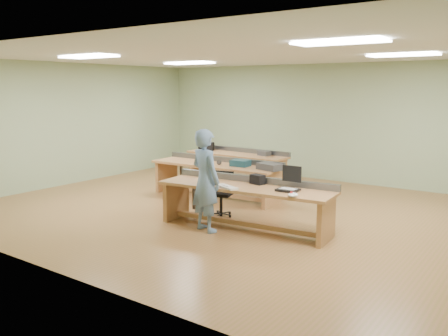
{
  "coord_description": "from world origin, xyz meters",
  "views": [
    {
      "loc": [
        4.95,
        -7.52,
        2.39
      ],
      "look_at": [
        0.02,
        -0.6,
        0.95
      ],
      "focal_mm": 38.0,
      "sensor_mm": 36.0,
      "label": 1
    }
  ],
  "objects_px": {
    "workbench_front": "(246,197)",
    "drinks_can": "(207,159)",
    "workbench_back": "(237,161)",
    "camera_bag": "(258,179)",
    "parts_bin_grey": "(270,167)",
    "parts_bin_teal": "(240,163)",
    "laptop_base": "(288,190)",
    "workbench_mid": "(216,172)",
    "person": "(206,180)",
    "task_chair": "(222,200)",
    "mug": "(219,163)"
  },
  "relations": [
    {
      "from": "camera_bag",
      "to": "parts_bin_teal",
      "type": "distance_m",
      "value": 1.91
    },
    {
      "from": "task_chair",
      "to": "mug",
      "type": "height_order",
      "value": "mug"
    },
    {
      "from": "person",
      "to": "drinks_can",
      "type": "distance_m",
      "value": 2.68
    },
    {
      "from": "workbench_back",
      "to": "task_chair",
      "type": "bearing_deg",
      "value": -58.63
    },
    {
      "from": "camera_bag",
      "to": "mug",
      "type": "xyz_separation_m",
      "value": [
        -1.77,
        1.3,
        -0.04
      ]
    },
    {
      "from": "parts_bin_teal",
      "to": "parts_bin_grey",
      "type": "bearing_deg",
      "value": -2.35
    },
    {
      "from": "workbench_front",
      "to": "workbench_mid",
      "type": "xyz_separation_m",
      "value": [
        -1.81,
        1.61,
        -0.0
      ]
    },
    {
      "from": "workbench_back",
      "to": "drinks_can",
      "type": "distance_m",
      "value": 1.62
    },
    {
      "from": "workbench_mid",
      "to": "workbench_back",
      "type": "relative_size",
      "value": 1.09
    },
    {
      "from": "parts_bin_teal",
      "to": "drinks_can",
      "type": "xyz_separation_m",
      "value": [
        -0.9,
        0.02,
        -0.0
      ]
    },
    {
      "from": "workbench_back",
      "to": "person",
      "type": "xyz_separation_m",
      "value": [
        1.86,
        -3.72,
        0.31
      ]
    },
    {
      "from": "person",
      "to": "workbench_mid",
      "type": "bearing_deg",
      "value": -42.06
    },
    {
      "from": "person",
      "to": "drinks_can",
      "type": "xyz_separation_m",
      "value": [
        -1.61,
        2.14,
        -0.05
      ]
    },
    {
      "from": "laptop_base",
      "to": "parts_bin_grey",
      "type": "xyz_separation_m",
      "value": [
        -1.25,
        1.58,
        0.05
      ]
    },
    {
      "from": "task_chair",
      "to": "parts_bin_grey",
      "type": "relative_size",
      "value": 1.7
    },
    {
      "from": "person",
      "to": "drinks_can",
      "type": "bearing_deg",
      "value": -37.38
    },
    {
      "from": "person",
      "to": "task_chair",
      "type": "relative_size",
      "value": 2.08
    },
    {
      "from": "workbench_front",
      "to": "parts_bin_teal",
      "type": "distance_m",
      "value": 2.04
    },
    {
      "from": "person",
      "to": "parts_bin_teal",
      "type": "relative_size",
      "value": 4.55
    },
    {
      "from": "workbench_front",
      "to": "task_chair",
      "type": "bearing_deg",
      "value": 145.98
    },
    {
      "from": "camera_bag",
      "to": "task_chair",
      "type": "distance_m",
      "value": 1.08
    },
    {
      "from": "workbench_front",
      "to": "parts_bin_teal",
      "type": "bearing_deg",
      "value": 120.74
    },
    {
      "from": "workbench_mid",
      "to": "parts_bin_teal",
      "type": "height_order",
      "value": "parts_bin_teal"
    },
    {
      "from": "person",
      "to": "parts_bin_grey",
      "type": "bearing_deg",
      "value": -74.88
    },
    {
      "from": "task_chair",
      "to": "parts_bin_grey",
      "type": "bearing_deg",
      "value": 55.45
    },
    {
      "from": "parts_bin_teal",
      "to": "camera_bag",
      "type": "bearing_deg",
      "value": -47.54
    },
    {
      "from": "workbench_front",
      "to": "parts_bin_grey",
      "type": "height_order",
      "value": "parts_bin_grey"
    },
    {
      "from": "workbench_mid",
      "to": "camera_bag",
      "type": "distance_m",
      "value": 2.36
    },
    {
      "from": "task_chair",
      "to": "mug",
      "type": "relative_size",
      "value": 7.53
    },
    {
      "from": "person",
      "to": "task_chair",
      "type": "height_order",
      "value": "person"
    },
    {
      "from": "workbench_front",
      "to": "drinks_can",
      "type": "distance_m",
      "value": 2.68
    },
    {
      "from": "laptop_base",
      "to": "parts_bin_teal",
      "type": "distance_m",
      "value": 2.55
    },
    {
      "from": "workbench_mid",
      "to": "task_chair",
      "type": "relative_size",
      "value": 3.65
    },
    {
      "from": "camera_bag",
      "to": "drinks_can",
      "type": "relative_size",
      "value": 1.86
    },
    {
      "from": "laptop_base",
      "to": "parts_bin_grey",
      "type": "height_order",
      "value": "parts_bin_grey"
    },
    {
      "from": "workbench_back",
      "to": "drinks_can",
      "type": "height_order",
      "value": "drinks_can"
    },
    {
      "from": "laptop_base",
      "to": "task_chair",
      "type": "distance_m",
      "value": 1.73
    },
    {
      "from": "parts_bin_teal",
      "to": "person",
      "type": "bearing_deg",
      "value": -71.51
    },
    {
      "from": "drinks_can",
      "to": "parts_bin_grey",
      "type": "bearing_deg",
      "value": -1.65
    },
    {
      "from": "workbench_front",
      "to": "task_chair",
      "type": "distance_m",
      "value": 0.98
    },
    {
      "from": "workbench_back",
      "to": "task_chair",
      "type": "height_order",
      "value": "workbench_back"
    },
    {
      "from": "workbench_front",
      "to": "task_chair",
      "type": "height_order",
      "value": "workbench_front"
    },
    {
      "from": "workbench_back",
      "to": "parts_bin_teal",
      "type": "relative_size",
      "value": 7.29
    },
    {
      "from": "camera_bag",
      "to": "parts_bin_teal",
      "type": "bearing_deg",
      "value": 145.55
    },
    {
      "from": "task_chair",
      "to": "parts_bin_grey",
      "type": "xyz_separation_m",
      "value": [
        0.36,
        1.15,
        0.51
      ]
    },
    {
      "from": "workbench_back",
      "to": "mug",
      "type": "distance_m",
      "value": 1.84
    },
    {
      "from": "camera_bag",
      "to": "drinks_can",
      "type": "xyz_separation_m",
      "value": [
        -2.18,
        1.42,
        -0.02
      ]
    },
    {
      "from": "workbench_mid",
      "to": "drinks_can",
      "type": "distance_m",
      "value": 0.38
    },
    {
      "from": "parts_bin_teal",
      "to": "parts_bin_grey",
      "type": "height_order",
      "value": "same"
    },
    {
      "from": "workbench_front",
      "to": "person",
      "type": "height_order",
      "value": "person"
    }
  ]
}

